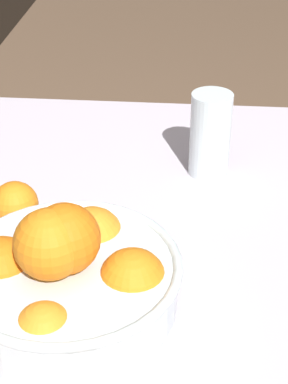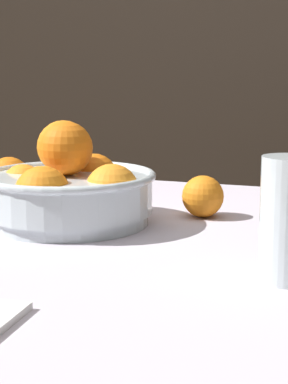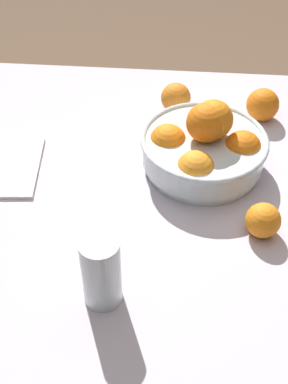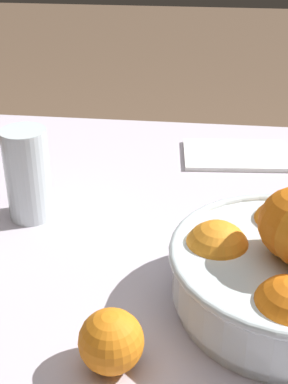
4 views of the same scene
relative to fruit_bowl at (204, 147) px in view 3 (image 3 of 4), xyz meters
name	(u,v)px [view 3 (image 3 of 4)]	position (x,y,z in m)	size (l,w,h in m)	color
ground_plane	(158,370)	(0.12, -0.08, -0.76)	(12.00, 12.00, 0.00)	brown
dining_table	(163,227)	(0.12, -0.08, -0.13)	(1.03, 1.02, 0.71)	silver
fruit_bowl	(204,147)	(0.00, 0.00, 0.00)	(0.27, 0.27, 0.16)	silver
juice_glass	(101,273)	(0.36, -0.17, 0.01)	(0.07, 0.07, 0.14)	#F4A314
orange_loose_near_bowl	(263,220)	(0.19, 0.12, -0.02)	(0.07, 0.07, 0.07)	orange
orange_loose_front	(263,105)	(-0.20, 0.14, -0.02)	(0.08, 0.08, 0.08)	orange
orange_loose_aside	(176,98)	(-0.21, -0.07, -0.02)	(0.07, 0.07, 0.07)	orange
napkin	(9,167)	(0.04, -0.42, -0.05)	(0.20, 0.13, 0.01)	white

